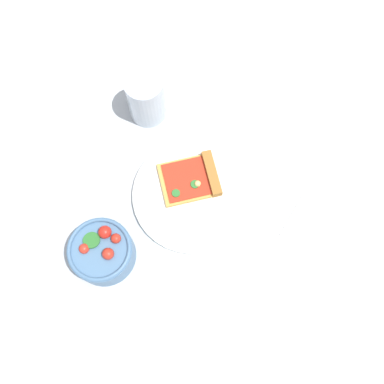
{
  "coord_description": "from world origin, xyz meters",
  "views": [
    {
      "loc": [
        -0.1,
        0.26,
        0.88
      ],
      "look_at": [
        -0.03,
        -0.01,
        0.03
      ],
      "focal_mm": 41.42,
      "sensor_mm": 36.0,
      "label": 1
    }
  ],
  "objects_px": {
    "pizza_slice_main": "(195,178)",
    "plate": "(192,195)",
    "soda_glass": "(146,99)",
    "salad_bowl": "(102,252)",
    "paper_napkin": "(324,231)"
  },
  "relations": [
    {
      "from": "pizza_slice_main",
      "to": "plate",
      "type": "bearing_deg",
      "value": 95.63
    },
    {
      "from": "plate",
      "to": "pizza_slice_main",
      "type": "relative_size",
      "value": 1.67
    },
    {
      "from": "plate",
      "to": "soda_glass",
      "type": "bearing_deg",
      "value": -49.76
    },
    {
      "from": "pizza_slice_main",
      "to": "salad_bowl",
      "type": "bearing_deg",
      "value": 55.42
    },
    {
      "from": "pizza_slice_main",
      "to": "soda_glass",
      "type": "distance_m",
      "value": 0.2
    },
    {
      "from": "salad_bowl",
      "to": "plate",
      "type": "bearing_deg",
      "value": -130.16
    },
    {
      "from": "pizza_slice_main",
      "to": "salad_bowl",
      "type": "xyz_separation_m",
      "value": [
        0.13,
        0.19,
        0.02
      ]
    },
    {
      "from": "salad_bowl",
      "to": "paper_napkin",
      "type": "relative_size",
      "value": 0.84
    },
    {
      "from": "salad_bowl",
      "to": "soda_glass",
      "type": "relative_size",
      "value": 1.02
    },
    {
      "from": "pizza_slice_main",
      "to": "soda_glass",
      "type": "bearing_deg",
      "value": -44.36
    },
    {
      "from": "soda_glass",
      "to": "pizza_slice_main",
      "type": "bearing_deg",
      "value": 135.64
    },
    {
      "from": "pizza_slice_main",
      "to": "paper_napkin",
      "type": "relative_size",
      "value": 1.01
    },
    {
      "from": "salad_bowl",
      "to": "paper_napkin",
      "type": "xyz_separation_m",
      "value": [
        -0.41,
        -0.15,
        -0.04
      ]
    },
    {
      "from": "paper_napkin",
      "to": "plate",
      "type": "bearing_deg",
      "value": -2.11
    },
    {
      "from": "plate",
      "to": "soda_glass",
      "type": "relative_size",
      "value": 2.07
    }
  ]
}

